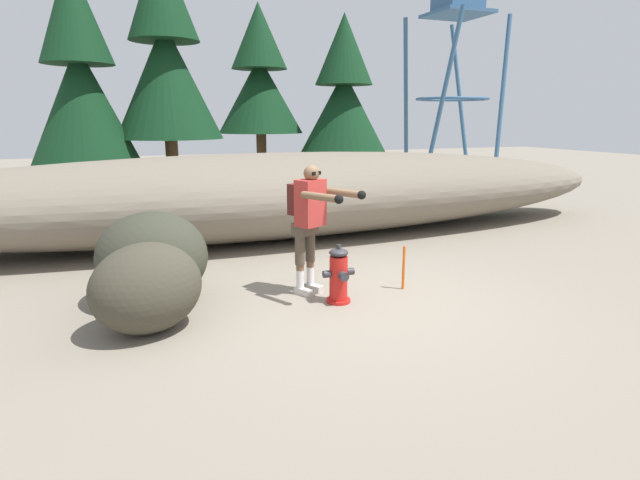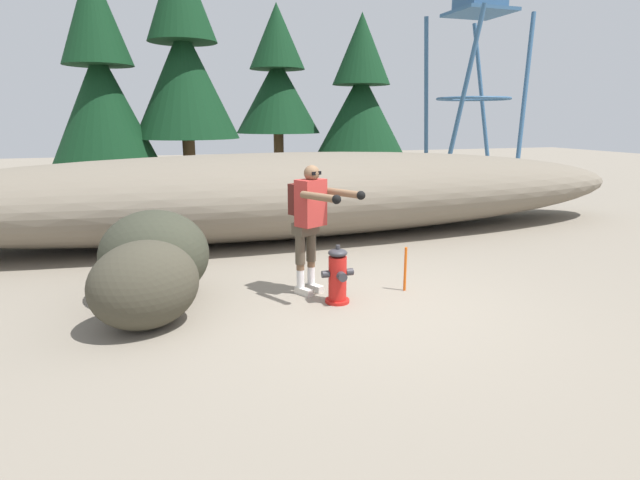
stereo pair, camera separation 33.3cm
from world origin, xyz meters
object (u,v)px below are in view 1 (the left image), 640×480
boulder_large (153,257)px  survey_stake (404,268)px  fire_hydrant (339,276)px  boulder_mid (147,288)px  utility_worker (310,214)px

boulder_large → survey_stake: (3.17, -0.72, -0.27)m
fire_hydrant → boulder_large: size_ratio=0.55×
fire_hydrant → boulder_mid: size_ratio=0.61×
survey_stake → boulder_large: bearing=167.2°
utility_worker → boulder_large: utility_worker is taller
boulder_large → boulder_mid: bearing=-96.8°
utility_worker → survey_stake: size_ratio=2.83×
boulder_mid → fire_hydrant: bearing=2.1°
utility_worker → boulder_mid: bearing=-104.2°
survey_stake → boulder_mid: bearing=-175.9°
fire_hydrant → boulder_large: 2.34m
fire_hydrant → utility_worker: 0.87m
boulder_large → boulder_mid: 0.97m
survey_stake → fire_hydrant: bearing=-171.5°
boulder_large → fire_hydrant: bearing=-22.1°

